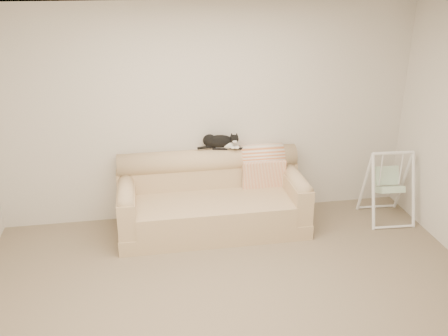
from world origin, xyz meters
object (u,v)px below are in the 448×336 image
(tuxedo_cat, at_px, (220,141))
(baby_swing, at_px, (389,185))
(sofa, at_px, (212,200))
(remote_b, at_px, (236,148))
(remote_a, at_px, (220,148))

(tuxedo_cat, xyz_separation_m, baby_swing, (2.03, -0.42, -0.55))
(sofa, height_order, tuxedo_cat, tuxedo_cat)
(sofa, relative_size, remote_b, 12.48)
(tuxedo_cat, relative_size, baby_swing, 0.56)
(sofa, distance_m, tuxedo_cat, 0.71)
(remote_b, bearing_deg, sofa, -144.79)
(baby_swing, bearing_deg, sofa, 175.72)
(remote_b, relative_size, tuxedo_cat, 0.35)
(sofa, height_order, remote_b, remote_b)
(remote_a, xyz_separation_m, baby_swing, (2.03, -0.40, -0.46))
(remote_a, height_order, baby_swing, remote_a)
(sofa, relative_size, tuxedo_cat, 4.36)
(remote_a, bearing_deg, remote_b, -2.18)
(remote_a, relative_size, tuxedo_cat, 0.37)
(sofa, xyz_separation_m, baby_swing, (2.17, -0.16, 0.09))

